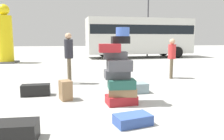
{
  "coord_description": "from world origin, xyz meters",
  "views": [
    {
      "loc": [
        -1.06,
        -4.62,
        1.59
      ],
      "look_at": [
        -0.03,
        1.87,
        0.63
      ],
      "focal_mm": 35.3,
      "sensor_mm": 36.0,
      "label": 1
    }
  ],
  "objects_px": {
    "suitcase_navy_foreground_near": "(133,120)",
    "person_bearded_onlooker": "(172,55)",
    "suitcase_tower": "(119,74)",
    "suitcase_black_white_trunk": "(36,90)",
    "suitcase_brown_left_side": "(66,90)",
    "yellow_dummy_statue": "(5,37)",
    "parked_bus": "(139,35)",
    "lamp_post": "(148,12)",
    "suitcase_slate_right_side": "(136,88)",
    "person_tourist_with_camera": "(69,54)",
    "suitcase_black_upright_blue": "(14,132)"
  },
  "relations": [
    {
      "from": "suitcase_navy_foreground_near",
      "to": "person_bearded_onlooker",
      "type": "relative_size",
      "value": 0.42
    },
    {
      "from": "suitcase_tower",
      "to": "suitcase_black_white_trunk",
      "type": "distance_m",
      "value": 2.48
    },
    {
      "from": "suitcase_tower",
      "to": "person_bearded_onlooker",
      "type": "height_order",
      "value": "suitcase_tower"
    },
    {
      "from": "suitcase_brown_left_side",
      "to": "yellow_dummy_statue",
      "type": "distance_m",
      "value": 10.36
    },
    {
      "from": "suitcase_black_white_trunk",
      "to": "parked_bus",
      "type": "relative_size",
      "value": 0.09
    },
    {
      "from": "suitcase_navy_foreground_near",
      "to": "lamp_post",
      "type": "height_order",
      "value": "lamp_post"
    },
    {
      "from": "suitcase_brown_left_side",
      "to": "suitcase_slate_right_side",
      "type": "distance_m",
      "value": 2.05
    },
    {
      "from": "person_tourist_with_camera",
      "to": "suitcase_brown_left_side",
      "type": "bearing_deg",
      "value": -7.0
    },
    {
      "from": "suitcase_tower",
      "to": "yellow_dummy_statue",
      "type": "relative_size",
      "value": 0.5
    },
    {
      "from": "suitcase_black_white_trunk",
      "to": "lamp_post",
      "type": "distance_m",
      "value": 14.92
    },
    {
      "from": "suitcase_black_white_trunk",
      "to": "lamp_post",
      "type": "xyz_separation_m",
      "value": [
        7.28,
        12.51,
        3.62
      ]
    },
    {
      "from": "yellow_dummy_statue",
      "to": "person_bearded_onlooker",
      "type": "bearing_deg",
      "value": -39.96
    },
    {
      "from": "suitcase_black_upright_blue",
      "to": "parked_bus",
      "type": "relative_size",
      "value": 0.08
    },
    {
      "from": "suitcase_tower",
      "to": "person_tourist_with_camera",
      "type": "bearing_deg",
      "value": 115.66
    },
    {
      "from": "yellow_dummy_statue",
      "to": "lamp_post",
      "type": "relative_size",
      "value": 0.64
    },
    {
      "from": "yellow_dummy_statue",
      "to": "suitcase_brown_left_side",
      "type": "bearing_deg",
      "value": -65.98
    },
    {
      "from": "parked_bus",
      "to": "lamp_post",
      "type": "bearing_deg",
      "value": 41.14
    },
    {
      "from": "suitcase_navy_foreground_near",
      "to": "person_bearded_onlooker",
      "type": "bearing_deg",
      "value": 44.82
    },
    {
      "from": "suitcase_brown_left_side",
      "to": "suitcase_tower",
      "type": "bearing_deg",
      "value": -41.89
    },
    {
      "from": "suitcase_slate_right_side",
      "to": "person_bearded_onlooker",
      "type": "distance_m",
      "value": 2.99
    },
    {
      "from": "suitcase_brown_left_side",
      "to": "yellow_dummy_statue",
      "type": "height_order",
      "value": "yellow_dummy_statue"
    },
    {
      "from": "suitcase_tower",
      "to": "parked_bus",
      "type": "xyz_separation_m",
      "value": [
        4.08,
        12.59,
        1.09
      ]
    },
    {
      "from": "parked_bus",
      "to": "suitcase_brown_left_side",
      "type": "bearing_deg",
      "value": -117.46
    },
    {
      "from": "suitcase_tower",
      "to": "suitcase_navy_foreground_near",
      "type": "relative_size",
      "value": 2.76
    },
    {
      "from": "suitcase_black_white_trunk",
      "to": "suitcase_brown_left_side",
      "type": "height_order",
      "value": "suitcase_brown_left_side"
    },
    {
      "from": "person_bearded_onlooker",
      "to": "parked_bus",
      "type": "height_order",
      "value": "parked_bus"
    },
    {
      "from": "suitcase_navy_foreground_near",
      "to": "suitcase_slate_right_side",
      "type": "distance_m",
      "value": 2.43
    },
    {
      "from": "suitcase_brown_left_side",
      "to": "person_tourist_with_camera",
      "type": "height_order",
      "value": "person_tourist_with_camera"
    },
    {
      "from": "suitcase_slate_right_side",
      "to": "yellow_dummy_statue",
      "type": "height_order",
      "value": "yellow_dummy_statue"
    },
    {
      "from": "suitcase_brown_left_side",
      "to": "lamp_post",
      "type": "xyz_separation_m",
      "value": [
        6.44,
        13.08,
        3.52
      ]
    },
    {
      "from": "suitcase_slate_right_side",
      "to": "suitcase_tower",
      "type": "bearing_deg",
      "value": -129.88
    },
    {
      "from": "suitcase_brown_left_side",
      "to": "person_bearded_onlooker",
      "type": "bearing_deg",
      "value": 13.54
    },
    {
      "from": "suitcase_brown_left_side",
      "to": "person_tourist_with_camera",
      "type": "relative_size",
      "value": 0.29
    },
    {
      "from": "suitcase_brown_left_side",
      "to": "suitcase_slate_right_side",
      "type": "height_order",
      "value": "suitcase_brown_left_side"
    },
    {
      "from": "suitcase_black_white_trunk",
      "to": "suitcase_brown_left_side",
      "type": "xyz_separation_m",
      "value": [
        0.84,
        -0.56,
        0.1
      ]
    },
    {
      "from": "suitcase_tower",
      "to": "yellow_dummy_statue",
      "type": "bearing_deg",
      "value": 118.87
    },
    {
      "from": "person_bearded_onlooker",
      "to": "parked_bus",
      "type": "bearing_deg",
      "value": -165.45
    },
    {
      "from": "suitcase_black_white_trunk",
      "to": "suitcase_brown_left_side",
      "type": "distance_m",
      "value": 1.02
    },
    {
      "from": "person_bearded_onlooker",
      "to": "suitcase_black_upright_blue",
      "type": "bearing_deg",
      "value": -21.76
    },
    {
      "from": "suitcase_navy_foreground_near",
      "to": "yellow_dummy_statue",
      "type": "relative_size",
      "value": 0.18
    },
    {
      "from": "suitcase_navy_foreground_near",
      "to": "person_tourist_with_camera",
      "type": "xyz_separation_m",
      "value": [
        -1.27,
        3.97,
        0.96
      ]
    },
    {
      "from": "suitcase_navy_foreground_near",
      "to": "person_bearded_onlooker",
      "type": "height_order",
      "value": "person_bearded_onlooker"
    },
    {
      "from": "suitcase_tower",
      "to": "suitcase_navy_foreground_near",
      "type": "distance_m",
      "value": 1.48
    },
    {
      "from": "suitcase_slate_right_side",
      "to": "parked_bus",
      "type": "height_order",
      "value": "parked_bus"
    },
    {
      "from": "person_tourist_with_camera",
      "to": "yellow_dummy_statue",
      "type": "xyz_separation_m",
      "value": [
        -4.21,
        7.3,
        0.58
      ]
    },
    {
      "from": "suitcase_slate_right_side",
      "to": "parked_bus",
      "type": "distance_m",
      "value": 12.18
    },
    {
      "from": "person_bearded_onlooker",
      "to": "yellow_dummy_statue",
      "type": "distance_m",
      "value": 10.7
    },
    {
      "from": "suitcase_black_white_trunk",
      "to": "person_bearded_onlooker",
      "type": "height_order",
      "value": "person_bearded_onlooker"
    },
    {
      "from": "suitcase_tower",
      "to": "parked_bus",
      "type": "relative_size",
      "value": 0.21
    },
    {
      "from": "person_tourist_with_camera",
      "to": "suitcase_slate_right_side",
      "type": "bearing_deg",
      "value": 44.08
    }
  ]
}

